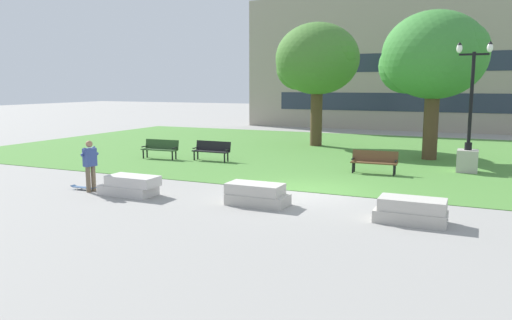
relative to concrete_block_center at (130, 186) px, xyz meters
name	(u,v)px	position (x,y,z in m)	size (l,w,h in m)	color
ground_plane	(306,192)	(5.01, 2.73, -0.31)	(140.00, 140.00, 0.00)	gray
grass_lawn	(368,154)	(5.01, 12.73, -0.30)	(40.00, 20.00, 0.02)	#4C8438
concrete_block_center	(130,186)	(0.00, 0.00, 0.00)	(1.93, 0.90, 0.64)	#BCB7B2
concrete_block_left	(257,195)	(4.24, 0.48, 0.00)	(1.82, 0.90, 0.64)	#B2ADA3
concrete_block_right	(411,211)	(8.67, 0.35, 0.00)	(1.80, 0.90, 0.64)	#B2ADA3
person_skateboarder	(90,163)	(-1.53, -0.12, 0.67)	(0.34, 0.56, 1.71)	brown
skateboard	(84,188)	(-1.93, -0.01, -0.22)	(1.03, 0.27, 0.14)	#2D4C75
park_bench_near_left	(374,161)	(6.40, 7.12, 0.23)	(1.82, 0.60, 0.90)	brown
park_bench_near_right	(212,150)	(-1.17, 7.44, 0.23)	(1.80, 0.53, 0.90)	black
park_bench_far_left	(160,148)	(-3.72, 6.99, 0.23)	(1.82, 0.62, 0.90)	#284723
lamp_post_right	(468,146)	(9.77, 9.01, 0.76)	(1.32, 0.80, 5.18)	#ADA89E
tree_near_left	(316,60)	(1.43, 15.06, 4.60)	(4.99, 4.76, 6.99)	#4C3823
tree_near_right	(433,57)	(7.98, 12.08, 4.49)	(5.00, 4.76, 6.88)	#4C3823
building_facade_distant	(393,62)	(3.75, 27.23, 4.94)	(23.96, 1.03, 10.51)	gray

